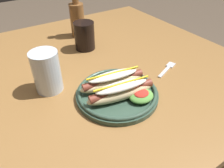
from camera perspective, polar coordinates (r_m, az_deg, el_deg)
The scene contains 6 objects.
dining_table at distance 0.85m, azimuth -9.72°, elevation -1.69°, with size 1.31×1.06×0.74m.
hot_dog_plate at distance 0.66m, azimuth 1.69°, elevation -1.65°, with size 0.26×0.26×0.08m.
fork at distance 0.83m, azimuth 14.79°, elevation 4.09°, with size 0.12×0.06×0.00m.
soda_cup at distance 0.94m, azimuth -7.46°, elevation 12.81°, with size 0.09×0.09×0.12m, color black.
water_cup at distance 0.70m, azimuth -17.25°, elevation 3.21°, with size 0.09×0.09×0.14m, color silver.
glass_bottle at distance 1.06m, azimuth -9.43°, elevation 17.32°, with size 0.07×0.07×0.24m.
Camera 1 is at (-0.24, -0.63, 1.18)m, focal length 33.77 mm.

